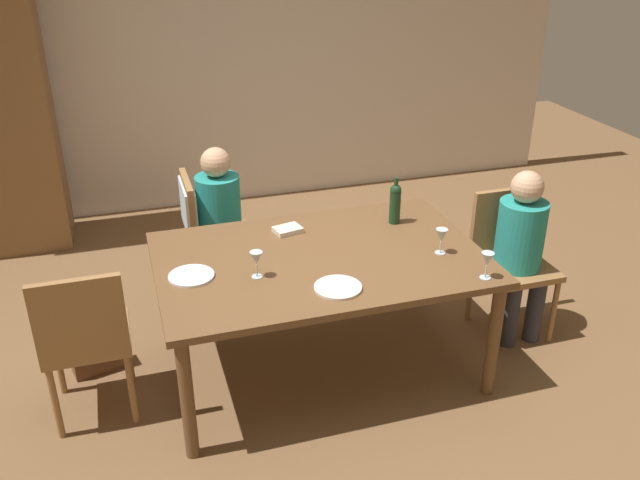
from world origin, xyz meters
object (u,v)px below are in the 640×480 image
at_px(dinner_plate_guest_left, 191,276).
at_px(chair_far_left, 201,223).
at_px(wine_glass_near_left, 487,260).
at_px(person_woman_host, 223,213).
at_px(handbag, 96,355).
at_px(dining_table, 320,267).
at_px(chair_right_end, 509,252).
at_px(wine_glass_near_right, 256,259).
at_px(dinner_plate_host, 338,287).
at_px(wine_glass_centre, 441,236).
at_px(wine_bottle_tall_green, 395,202).
at_px(chair_left_end, 85,335).
at_px(person_man_bearded, 522,244).

bearing_deg(dinner_plate_guest_left, chair_far_left, 79.43).
bearing_deg(wine_glass_near_left, person_woman_host, 127.80).
distance_m(chair_far_left, person_woman_host, 0.16).
bearing_deg(handbag, dining_table, -15.17).
height_order(chair_right_end, wine_glass_near_right, chair_right_end).
bearing_deg(dinner_plate_host, wine_glass_near_right, 146.66).
distance_m(chair_right_end, wine_glass_centre, 0.75).
bearing_deg(chair_far_left, wine_glass_near_left, 41.26).
bearing_deg(person_woman_host, chair_right_end, 62.05).
height_order(chair_far_left, wine_bottle_tall_green, wine_bottle_tall_green).
height_order(wine_glass_near_left, wine_glass_centre, same).
xyz_separation_m(chair_far_left, chair_left_end, (-0.76, -1.06, -0.06)).
distance_m(person_woman_host, handbag, 1.22).
bearing_deg(wine_glass_near_right, chair_right_end, 7.34).
height_order(wine_glass_near_left, dinner_plate_guest_left, wine_glass_near_left).
bearing_deg(handbag, person_man_bearded, -8.28).
bearing_deg(wine_glass_near_left, wine_glass_near_right, 162.22).
distance_m(wine_glass_centre, wine_glass_near_right, 1.05).
height_order(chair_right_end, handbag, chair_right_end).
bearing_deg(handbag, wine_bottle_tall_green, -1.81).
xyz_separation_m(person_man_bearded, dinner_plate_host, (-1.31, -0.35, 0.11)).
distance_m(dining_table, chair_far_left, 1.12).
distance_m(wine_bottle_tall_green, wine_glass_centre, 0.47).
bearing_deg(chair_left_end, dinner_plate_host, -12.63).
relative_size(person_woman_host, wine_glass_near_right, 7.46).
bearing_deg(wine_glass_centre, chair_right_end, 21.89).
xyz_separation_m(wine_glass_near_right, handbag, (-0.90, 0.48, -0.75)).
relative_size(wine_bottle_tall_green, wine_glass_near_right, 1.99).
bearing_deg(dinner_plate_guest_left, chair_right_end, 3.27).
bearing_deg(wine_glass_near_right, chair_left_end, 177.33).
relative_size(person_man_bearded, dinner_plate_guest_left, 4.57).
xyz_separation_m(person_man_bearded, handbag, (-2.58, 0.38, -0.53)).
xyz_separation_m(wine_glass_centre, dinner_plate_host, (-0.68, -0.21, -0.10)).
height_order(wine_glass_near_left, dinner_plate_host, wine_glass_near_left).
distance_m(wine_glass_centre, dinner_plate_guest_left, 1.39).
xyz_separation_m(wine_glass_centre, wine_glass_near_right, (-1.05, 0.04, 0.00)).
relative_size(chair_right_end, person_woman_host, 0.83).
xyz_separation_m(chair_right_end, person_man_bearded, (-0.00, -0.11, 0.11)).
relative_size(dining_table, wine_glass_near_right, 12.23).
bearing_deg(chair_left_end, wine_glass_near_right, -2.67).
distance_m(chair_right_end, chair_left_end, 2.59).
bearing_deg(dinner_plate_host, chair_left_end, 167.37).
xyz_separation_m(dining_table, wine_bottle_tall_green, (0.57, 0.29, 0.21)).
xyz_separation_m(chair_far_left, dinner_plate_host, (0.51, -1.35, 0.16)).
distance_m(person_woman_host, wine_glass_centre, 1.56).
relative_size(dinner_plate_guest_left, handbag, 0.87).
bearing_deg(person_man_bearded, wine_bottle_tall_green, -23.77).
bearing_deg(chair_right_end, dinner_plate_guest_left, 3.27).
height_order(person_woman_host, wine_glass_near_right, person_woman_host).
xyz_separation_m(wine_bottle_tall_green, wine_glass_centre, (0.09, -0.46, -0.03)).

